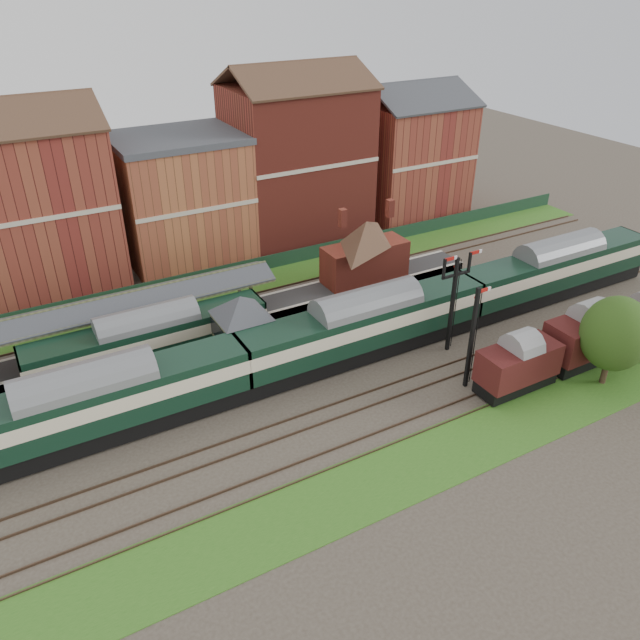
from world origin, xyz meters
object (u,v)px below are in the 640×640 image
signal_box (242,330)px  dmu_train (366,325)px  semaphore_bracket (453,298)px  platform_railcar (150,340)px  goods_van_a (518,365)px

signal_box → dmu_train: size_ratio=0.10×
semaphore_bracket → dmu_train: size_ratio=0.13×
dmu_train → platform_railcar: (-14.90, 6.50, -0.32)m
semaphore_bracket → platform_railcar: bearing=157.0°
dmu_train → semaphore_bracket: bearing=-21.8°
signal_box → dmu_train: 9.38m
semaphore_bracket → dmu_train: (-6.25, 2.50, -1.89)m
platform_railcar → goods_van_a: (21.95, -15.50, -0.34)m
dmu_train → platform_railcar: dmu_train is taller
platform_railcar → goods_van_a: 26.87m
semaphore_bracket → goods_van_a: 7.03m
platform_railcar → signal_box: bearing=-28.0°
signal_box → platform_railcar: (-6.11, 3.25, -0.77)m
platform_railcar → goods_van_a: size_ratio=2.98×
semaphore_bracket → goods_van_a: (0.80, -6.50, -2.55)m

